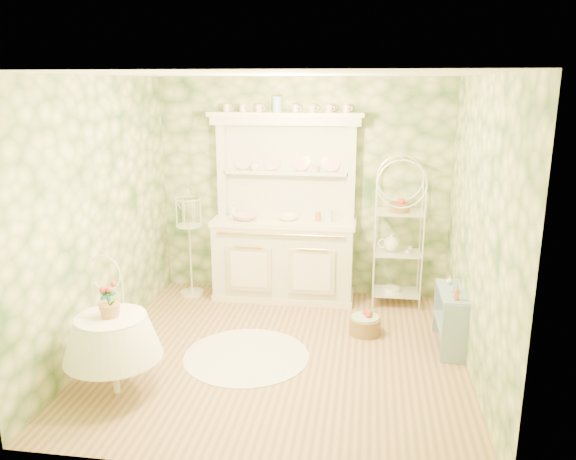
# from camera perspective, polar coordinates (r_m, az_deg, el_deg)

# --- Properties ---
(floor) EXTENTS (3.60, 3.60, 0.00)m
(floor) POSITION_cam_1_polar(r_m,az_deg,el_deg) (5.76, -0.73, -12.42)
(floor) COLOR tan
(floor) RESTS_ON ground
(ceiling) EXTENTS (3.60, 3.60, 0.00)m
(ceiling) POSITION_cam_1_polar(r_m,az_deg,el_deg) (5.13, -0.83, 15.55)
(ceiling) COLOR white
(ceiling) RESTS_ON floor
(wall_left) EXTENTS (3.60, 3.60, 0.00)m
(wall_left) POSITION_cam_1_polar(r_m,az_deg,el_deg) (5.83, -18.53, 1.31)
(wall_left) COLOR beige
(wall_left) RESTS_ON floor
(wall_right) EXTENTS (3.60, 3.60, 0.00)m
(wall_right) POSITION_cam_1_polar(r_m,az_deg,el_deg) (5.31, 18.77, 0.03)
(wall_right) COLOR beige
(wall_right) RESTS_ON floor
(wall_back) EXTENTS (3.60, 3.60, 0.00)m
(wall_back) POSITION_cam_1_polar(r_m,az_deg,el_deg) (7.03, 1.53, 4.24)
(wall_back) COLOR beige
(wall_back) RESTS_ON floor
(wall_front) EXTENTS (3.60, 3.60, 0.00)m
(wall_front) POSITION_cam_1_polar(r_m,az_deg,el_deg) (3.59, -5.31, -6.12)
(wall_front) COLOR beige
(wall_front) RESTS_ON floor
(kitchen_dresser) EXTENTS (1.87, 0.61, 2.29)m
(kitchen_dresser) POSITION_cam_1_polar(r_m,az_deg,el_deg) (6.82, -0.43, 2.17)
(kitchen_dresser) COLOR silver
(kitchen_dresser) RESTS_ON floor
(bakers_rack) EXTENTS (0.56, 0.41, 1.80)m
(bakers_rack) POSITION_cam_1_polar(r_m,az_deg,el_deg) (6.80, 11.15, -0.28)
(bakers_rack) COLOR white
(bakers_rack) RESTS_ON floor
(side_shelf) EXTENTS (0.34, 0.74, 0.61)m
(side_shelf) POSITION_cam_1_polar(r_m,az_deg,el_deg) (5.99, 16.16, -8.71)
(side_shelf) COLOR #85A3BA
(side_shelf) RESTS_ON floor
(round_table) EXTENTS (0.70, 0.70, 0.62)m
(round_table) POSITION_cam_1_polar(r_m,az_deg,el_deg) (5.19, -17.24, -12.50)
(round_table) COLOR white
(round_table) RESTS_ON floor
(cafe_chair) EXTENTS (0.46, 0.46, 0.90)m
(cafe_chair) POSITION_cam_1_polar(r_m,az_deg,el_deg) (5.70, -18.55, -8.55)
(cafe_chair) COLOR white
(cafe_chair) RESTS_ON floor
(birdcage_stand) EXTENTS (0.36, 0.36, 1.37)m
(birdcage_stand) POSITION_cam_1_polar(r_m,az_deg,el_deg) (7.14, -9.93, -1.29)
(birdcage_stand) COLOR white
(birdcage_stand) RESTS_ON floor
(floor_basket) EXTENTS (0.30, 0.30, 0.19)m
(floor_basket) POSITION_cam_1_polar(r_m,az_deg,el_deg) (6.18, 7.81, -9.58)
(floor_basket) COLOR olive
(floor_basket) RESTS_ON floor
(lace_rug) EXTENTS (1.60, 1.60, 0.01)m
(lace_rug) POSITION_cam_1_polar(r_m,az_deg,el_deg) (5.71, -4.24, -12.63)
(lace_rug) COLOR white
(lace_rug) RESTS_ON floor
(bowl_floral) EXTENTS (0.38, 0.38, 0.07)m
(bowl_floral) POSITION_cam_1_polar(r_m,az_deg,el_deg) (6.85, -4.38, 1.08)
(bowl_floral) COLOR white
(bowl_floral) RESTS_ON kitchen_dresser
(bowl_white) EXTENTS (0.31, 0.31, 0.08)m
(bowl_white) POSITION_cam_1_polar(r_m,az_deg,el_deg) (6.82, 0.01, 1.07)
(bowl_white) COLOR white
(bowl_white) RESTS_ON kitchen_dresser
(cup_left) EXTENTS (0.14, 0.14, 0.09)m
(cup_left) POSITION_cam_1_polar(r_m,az_deg,el_deg) (6.96, -3.38, 6.29)
(cup_left) COLOR white
(cup_left) RESTS_ON kitchen_dresser
(cup_right) EXTENTS (0.12, 0.12, 0.08)m
(cup_right) POSITION_cam_1_polar(r_m,az_deg,el_deg) (6.84, 2.81, 6.15)
(cup_right) COLOR white
(cup_right) RESTS_ON kitchen_dresser
(potted_geranium) EXTENTS (0.15, 0.11, 0.26)m
(potted_geranium) POSITION_cam_1_polar(r_m,az_deg,el_deg) (4.95, -17.79, -7.04)
(potted_geranium) COLOR #3F7238
(potted_geranium) RESTS_ON round_table
(bottle_amber) EXTENTS (0.07, 0.07, 0.15)m
(bottle_amber) POSITION_cam_1_polar(r_m,az_deg,el_deg) (5.62, 16.76, -6.17)
(bottle_amber) COLOR #AB683E
(bottle_amber) RESTS_ON side_shelf
(bottle_blue) EXTENTS (0.05, 0.05, 0.09)m
(bottle_blue) POSITION_cam_1_polar(r_m,az_deg,el_deg) (5.82, 16.44, -5.72)
(bottle_blue) COLOR #8FBAD8
(bottle_blue) RESTS_ON side_shelf
(bottle_glass) EXTENTS (0.08, 0.08, 0.09)m
(bottle_glass) POSITION_cam_1_polar(r_m,az_deg,el_deg) (6.05, 16.09, -4.99)
(bottle_glass) COLOR silver
(bottle_glass) RESTS_ON side_shelf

